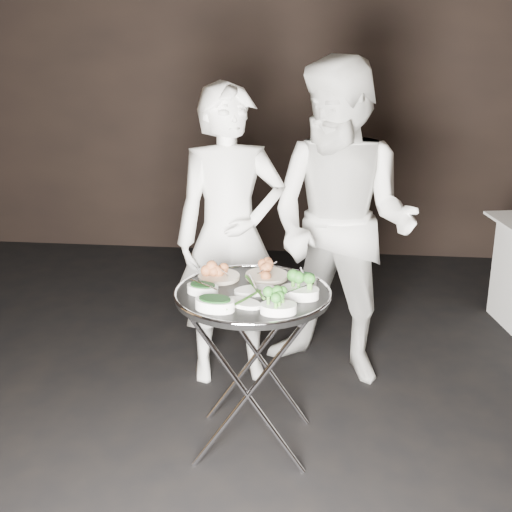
# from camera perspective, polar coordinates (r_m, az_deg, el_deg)

# --- Properties ---
(floor) EXTENTS (6.00, 7.00, 0.05)m
(floor) POSITION_cam_1_polar(r_m,az_deg,el_deg) (3.37, -0.75, -19.35)
(floor) COLOR black
(floor) RESTS_ON ground
(wall_back) EXTENTS (6.00, 0.05, 3.00)m
(wall_back) POSITION_cam_1_polar(r_m,az_deg,el_deg) (6.18, 3.14, 13.75)
(wall_back) COLOR black
(wall_back) RESTS_ON floor
(tray_stand) EXTENTS (0.55, 0.46, 0.81)m
(tray_stand) POSITION_cam_1_polar(r_m,az_deg,el_deg) (3.49, -0.26, -8.56)
(tray_stand) COLOR silver
(tray_stand) RESTS_ON floor
(serving_tray) EXTENTS (0.74, 0.74, 0.04)m
(serving_tray) POSITION_cam_1_polar(r_m,az_deg,el_deg) (3.34, -0.27, -3.07)
(serving_tray) COLOR black
(serving_tray) RESTS_ON tray_stand
(potato_plate_a) EXTENTS (0.20, 0.20, 0.07)m
(potato_plate_a) POSITION_cam_1_polar(r_m,az_deg,el_deg) (3.49, -2.99, -1.31)
(potato_plate_a) COLOR beige
(potato_plate_a) RESTS_ON serving_tray
(potato_plate_b) EXTENTS (0.21, 0.21, 0.08)m
(potato_plate_b) POSITION_cam_1_polar(r_m,az_deg,el_deg) (3.50, 0.87, -1.21)
(potato_plate_b) COLOR beige
(potato_plate_b) RESTS_ON serving_tray
(greens_bowl) EXTENTS (0.11, 0.11, 0.06)m
(greens_bowl) POSITION_cam_1_polar(r_m,az_deg,el_deg) (3.42, 3.96, -1.82)
(greens_bowl) COLOR silver
(greens_bowl) RESTS_ON serving_tray
(asparagus_plate_a) EXTENTS (0.23, 0.18, 0.04)m
(asparagus_plate_a) POSITION_cam_1_polar(r_m,az_deg,el_deg) (3.32, -0.10, -2.65)
(asparagus_plate_a) COLOR silver
(asparagus_plate_a) RESTS_ON serving_tray
(asparagus_plate_b) EXTENTS (0.20, 0.17, 0.04)m
(asparagus_plate_b) POSITION_cam_1_polar(r_m,az_deg,el_deg) (3.19, -1.00, -3.67)
(asparagus_plate_b) COLOR silver
(asparagus_plate_b) RESTS_ON serving_tray
(spinach_bowl_a) EXTENTS (0.17, 0.13, 0.06)m
(spinach_bowl_a) POSITION_cam_1_polar(r_m,az_deg,el_deg) (3.32, -4.29, -2.54)
(spinach_bowl_a) COLOR silver
(spinach_bowl_a) RESTS_ON serving_tray
(spinach_bowl_b) EXTENTS (0.20, 0.15, 0.07)m
(spinach_bowl_b) POSITION_cam_1_polar(r_m,az_deg,el_deg) (3.14, -3.32, -3.73)
(spinach_bowl_b) COLOR silver
(spinach_bowl_b) RESTS_ON serving_tray
(broccoli_bowl_a) EXTENTS (0.20, 0.16, 0.07)m
(broccoli_bowl_a) POSITION_cam_1_polar(r_m,az_deg,el_deg) (3.27, 3.53, -2.75)
(broccoli_bowl_a) COLOR silver
(broccoli_bowl_a) RESTS_ON serving_tray
(broccoli_bowl_b) EXTENTS (0.17, 0.13, 0.07)m
(broccoli_bowl_b) POSITION_cam_1_polar(r_m,az_deg,el_deg) (3.10, 1.81, -4.04)
(broccoli_bowl_b) COLOR silver
(broccoli_bowl_b) RESTS_ON serving_tray
(serving_utensils) EXTENTS (0.58, 0.42, 0.01)m
(serving_utensils) POSITION_cam_1_polar(r_m,az_deg,el_deg) (3.38, 0.14, -1.72)
(serving_utensils) COLOR silver
(serving_utensils) RESTS_ON serving_tray
(waiter_left) EXTENTS (0.71, 0.57, 1.72)m
(waiter_left) POSITION_cam_1_polar(r_m,az_deg,el_deg) (4.02, -2.07, 1.50)
(waiter_left) COLOR white
(waiter_left) RESTS_ON floor
(waiter_right) EXTENTS (1.11, 1.01, 1.85)m
(waiter_right) POSITION_cam_1_polar(r_m,az_deg,el_deg) (4.04, 6.84, 2.46)
(waiter_right) COLOR white
(waiter_right) RESTS_ON floor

